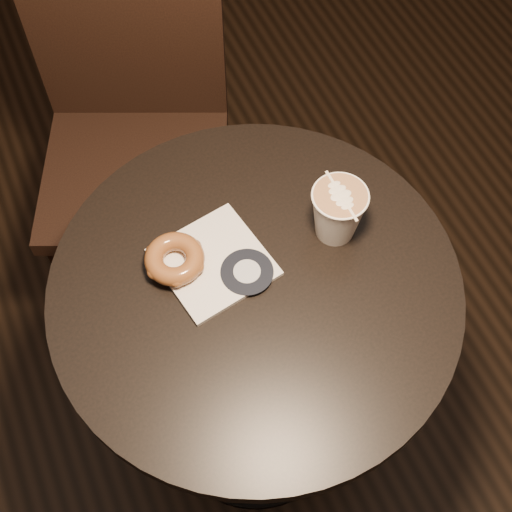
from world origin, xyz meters
The scene contains 5 objects.
cafe_table centered at (0.00, 0.00, 0.55)m, with size 0.70×0.70×0.75m.
chair centered at (-0.04, 0.60, 0.59)m, with size 0.55×0.55×1.06m.
pastry_bag centered at (-0.05, 0.07, 0.75)m, with size 0.17×0.17×0.01m, color silver.
doughnut centered at (-0.11, 0.09, 0.77)m, with size 0.10×0.10×0.03m, color brown.
latte_cup centered at (0.17, 0.04, 0.80)m, with size 0.10×0.10×0.11m, color white, non-canonical shape.
Camera 1 is at (-0.23, -0.52, 1.80)m, focal length 50.00 mm.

